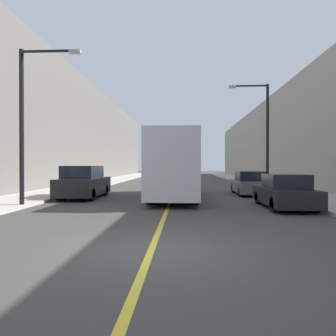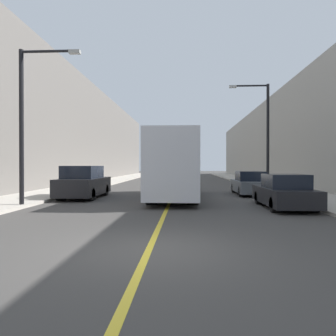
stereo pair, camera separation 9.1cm
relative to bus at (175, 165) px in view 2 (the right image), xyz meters
name	(u,v)px [view 2 (the right image)]	position (x,y,z in m)	size (l,w,h in m)	color
ground_plane	(149,250)	(-0.17, -11.49, -1.89)	(200.00, 200.00, 0.00)	#3F3D3A
sidewalk_left	(110,181)	(-8.14, 18.51, -1.82)	(3.52, 72.00, 0.14)	#B2AA9E
sidewalk_right	(249,181)	(7.80, 18.51, -1.82)	(3.52, 72.00, 0.14)	#B2AA9E
building_row_left	(78,133)	(-11.90, 18.51, 3.70)	(4.00, 72.00, 11.20)	#66605B
building_row_right	(284,141)	(11.56, 18.51, 2.70)	(4.00, 72.00, 9.20)	gray
road_center_line	(179,182)	(-0.17, 18.51, -1.89)	(0.16, 72.00, 0.01)	gold
bus	(175,165)	(0.00, 0.00, 0.00)	(2.51, 10.14, 3.56)	silver
parked_suv_left	(84,183)	(-5.22, -0.25, -1.03)	(1.98, 4.88, 1.85)	black
car_right_near	(284,193)	(4.97, -4.13, -1.22)	(1.85, 4.57, 1.50)	black
car_right_mid	(250,184)	(4.73, 2.45, -1.21)	(1.83, 4.67, 1.51)	#51565B
street_lamp_left	(27,115)	(-6.41, -4.54, 2.24)	(2.78, 0.24, 6.90)	black
street_lamp_right	(264,129)	(6.08, 4.33, 2.49)	(2.78, 0.24, 7.39)	black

